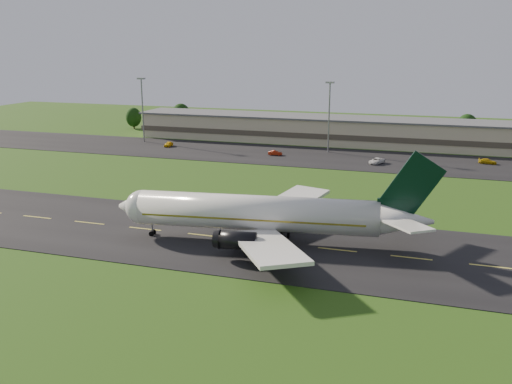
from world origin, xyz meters
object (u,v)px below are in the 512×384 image
(airliner, at_px, (262,214))
(light_mast_west, at_px, (142,102))
(light_mast_centre, at_px, (329,109))
(service_vehicle_d, at_px, (488,161))
(terminal, at_px, (342,131))
(service_vehicle_a, at_px, (169,144))
(service_vehicle_b, at_px, (275,153))
(service_vehicle_c, at_px, (377,161))

(airliner, height_order, light_mast_west, light_mast_west)
(light_mast_centre, height_order, service_vehicle_d, light_mast_centre)
(terminal, bearing_deg, service_vehicle_a, -156.15)
(light_mast_centre, bearing_deg, airliner, -86.51)
(service_vehicle_d, bearing_deg, service_vehicle_b, 104.34)
(terminal, distance_m, light_mast_west, 64.10)
(service_vehicle_a, height_order, service_vehicle_b, service_vehicle_a)
(light_mast_centre, bearing_deg, service_vehicle_c, -38.97)
(terminal, relative_size, service_vehicle_d, 31.87)
(terminal, distance_m, light_mast_centre, 18.45)
(light_mast_west, relative_size, service_vehicle_c, 3.78)
(service_vehicle_a, bearing_deg, light_mast_west, 148.61)
(service_vehicle_a, distance_m, service_vehicle_d, 91.58)
(light_mast_west, distance_m, service_vehicle_c, 77.32)
(terminal, bearing_deg, service_vehicle_c, -63.97)
(terminal, distance_m, service_vehicle_d, 46.35)
(airliner, relative_size, light_mast_centre, 2.51)
(light_mast_centre, bearing_deg, service_vehicle_a, -173.13)
(light_mast_west, height_order, service_vehicle_d, light_mast_west)
(terminal, height_order, service_vehicle_d, terminal)
(light_mast_west, distance_m, service_vehicle_b, 49.11)
(service_vehicle_d, bearing_deg, airliner, 161.96)
(service_vehicle_c, distance_m, service_vehicle_d, 29.12)
(service_vehicle_c, bearing_deg, service_vehicle_d, 39.57)
(service_vehicle_a, bearing_deg, service_vehicle_b, -10.42)
(light_mast_centre, bearing_deg, terminal, 85.05)
(terminal, distance_m, service_vehicle_a, 54.54)
(service_vehicle_d, bearing_deg, service_vehicle_c, 116.14)
(airliner, bearing_deg, light_mast_west, 121.28)
(light_mast_west, distance_m, light_mast_centre, 60.00)
(service_vehicle_a, xyz_separation_m, service_vehicle_d, (91.55, 2.15, -0.07))
(light_mast_west, bearing_deg, service_vehicle_b, -11.30)
(airliner, height_order, service_vehicle_a, airliner)
(airliner, distance_m, service_vehicle_a, 91.31)
(light_mast_centre, relative_size, service_vehicle_a, 4.75)
(light_mast_centre, bearing_deg, service_vehicle_b, -144.95)
(light_mast_centre, height_order, service_vehicle_a, light_mast_centre)
(service_vehicle_b, relative_size, service_vehicle_c, 0.73)
(service_vehicle_a, bearing_deg, service_vehicle_c, -10.63)
(service_vehicle_b, distance_m, service_vehicle_c, 28.86)
(light_mast_centre, relative_size, service_vehicle_b, 5.15)
(service_vehicle_a, xyz_separation_m, service_vehicle_c, (63.78, -6.61, 0.02))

